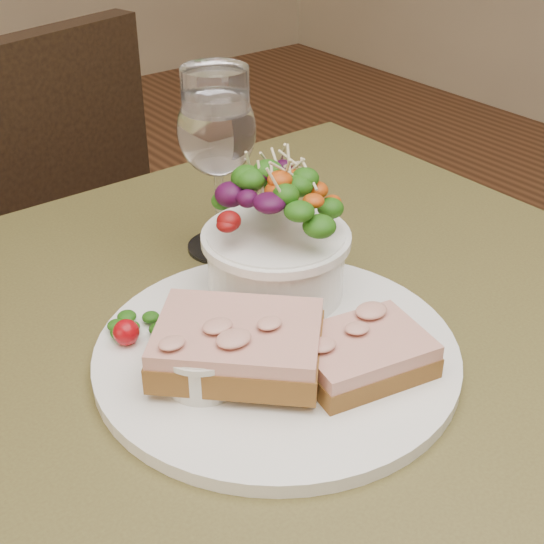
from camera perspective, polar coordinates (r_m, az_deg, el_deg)
cafe_table at (r=0.70m, az=1.17°, el=-13.09°), size 0.80×0.80×0.75m
chair_far at (r=1.41m, az=-19.52°, el=-7.45°), size 0.51×0.51×0.90m
dinner_plate at (r=0.63m, az=0.35°, el=-6.13°), size 0.30×0.30×0.01m
sandwich_front at (r=0.60m, az=6.83°, el=-6.15°), size 0.11×0.09×0.03m
sandwich_back at (r=0.59m, az=-2.57°, el=-5.45°), size 0.16×0.16×0.03m
ramekin at (r=0.58m, az=-5.23°, el=-6.68°), size 0.06×0.06×0.04m
salad_bowl at (r=0.66m, az=0.31°, el=2.84°), size 0.12×0.12×0.13m
garnish at (r=0.64m, az=-10.41°, el=-4.14°), size 0.05×0.04×0.02m
wine_glass at (r=0.74m, az=-4.17°, el=10.19°), size 0.08×0.08×0.18m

